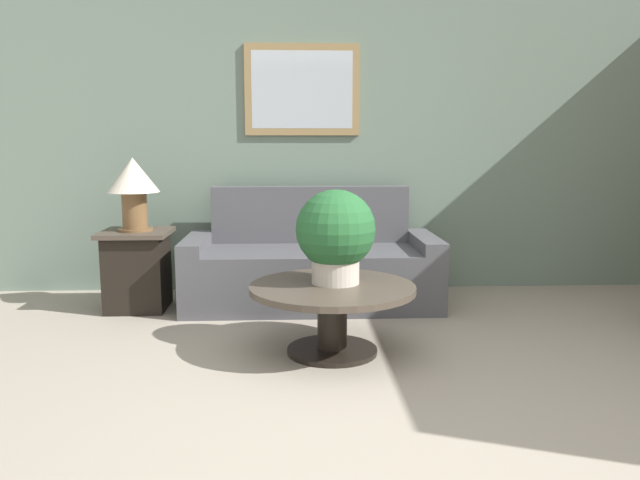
{
  "coord_description": "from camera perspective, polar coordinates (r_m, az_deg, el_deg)",
  "views": [
    {
      "loc": [
        -0.54,
        -2.53,
        1.33
      ],
      "look_at": [
        -0.34,
        1.95,
        0.62
      ],
      "focal_mm": 35.0,
      "sensor_mm": 36.0,
      "label": 1
    }
  ],
  "objects": [
    {
      "name": "table_lamp",
      "position": [
        5.07,
        -16.69,
        4.99
      ],
      "size": [
        0.4,
        0.4,
        0.57
      ],
      "color": "brown",
      "rests_on": "side_table"
    },
    {
      "name": "coffee_table",
      "position": [
        3.93,
        1.13,
        -5.85
      ],
      "size": [
        1.04,
        1.04,
        0.44
      ],
      "color": "black",
      "rests_on": "ground_plane"
    },
    {
      "name": "couch_main",
      "position": [
        5.12,
        -0.79,
        -2.51
      ],
      "size": [
        2.04,
        0.87,
        0.95
      ],
      "color": "#4C4C51",
      "rests_on": "ground_plane"
    },
    {
      "name": "potted_plant_on_table",
      "position": [
        3.9,
        1.44,
        0.59
      ],
      "size": [
        0.5,
        0.5,
        0.59
      ],
      "color": "beige",
      "rests_on": "coffee_table"
    },
    {
      "name": "wall_back",
      "position": [
        5.61,
        2.91,
        8.84
      ],
      "size": [
        7.88,
        0.09,
        2.6
      ],
      "color": "slate",
      "rests_on": "ground_plane"
    },
    {
      "name": "ground_plane",
      "position": [
        2.91,
        8.94,
        -18.27
      ],
      "size": [
        20.0,
        20.0,
        0.0
      ],
      "primitive_type": "plane",
      "color": "gray"
    },
    {
      "name": "side_table",
      "position": [
        5.16,
        -16.35,
        -2.58
      ],
      "size": [
        0.53,
        0.53,
        0.63
      ],
      "color": "black",
      "rests_on": "ground_plane"
    }
  ]
}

